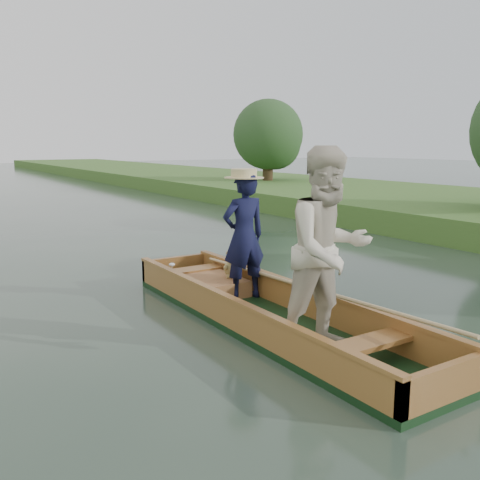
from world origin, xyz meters
TOP-DOWN VIEW (x-y plane):
  - ground at (0.00, 0.00)m, footprint 120.00×120.00m
  - trees_far at (1.44, 6.47)m, footprint 22.11×14.83m
  - punt at (0.03, -0.33)m, footprint 1.14×5.00m

SIDE VIEW (x-z plane):
  - ground at x=0.00m, z-range 0.00..0.00m
  - punt at x=0.03m, z-range -0.29..1.83m
  - trees_far at x=1.44m, z-range 0.23..4.53m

